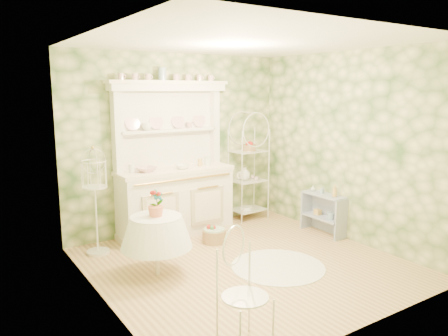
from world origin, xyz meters
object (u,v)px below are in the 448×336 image
bakers_rack (248,166)px  kitchen_dresser (175,159)px  floor_basket (214,234)px  birdcage_stand (95,197)px  side_shelf (323,215)px  cafe_chair (245,299)px  round_table (157,244)px

bakers_rack → kitchen_dresser: bearing=179.3°
kitchen_dresser → bakers_rack: 1.44m
floor_basket → birdcage_stand: bearing=162.3°
side_shelf → floor_basket: size_ratio=1.82×
side_shelf → cafe_chair: (-2.75, -1.76, 0.14)m
side_shelf → floor_basket: (-1.60, 0.57, -0.17)m
kitchen_dresser → floor_basket: kitchen_dresser is taller
birdcage_stand → round_table: bearing=-70.2°
bakers_rack → floor_basket: bakers_rack is taller
round_table → floor_basket: size_ratio=2.00×
side_shelf → bakers_rack: bearing=108.3°
bakers_rack → birdcage_stand: bakers_rack is taller
cafe_chair → floor_basket: cafe_chair is taller
round_table → birdcage_stand: size_ratio=0.49×
side_shelf → round_table: (-2.74, 0.00, 0.08)m
round_table → birdcage_stand: birdcage_stand is taller
kitchen_dresser → round_table: size_ratio=3.04×
round_table → kitchen_dresser: bearing=54.3°
bakers_rack → round_table: (-2.28, -1.28, -0.52)m
birdcage_stand → floor_basket: (1.53, -0.49, -0.65)m
floor_basket → cafe_chair: bearing=-116.3°
round_table → cafe_chair: bearing=-90.1°
bakers_rack → birdcage_stand: bearing=-179.0°
side_shelf → cafe_chair: 3.26m
kitchen_dresser → side_shelf: bearing=-32.7°
bakers_rack → round_table: 2.66m
cafe_chair → floor_basket: 2.62m
side_shelf → floor_basket: 1.71m
round_table → floor_basket: (1.15, 0.57, -0.25)m
side_shelf → floor_basket: bearing=158.7°
birdcage_stand → floor_basket: bearing=-17.7°
kitchen_dresser → birdcage_stand: size_ratio=1.48×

